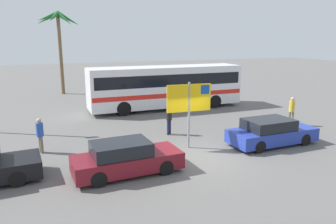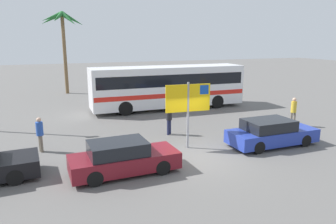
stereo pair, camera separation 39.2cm
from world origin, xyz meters
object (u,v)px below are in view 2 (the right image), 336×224
Objects in this scene: car_blue at (271,133)px; pedestrian_by_bus at (169,117)px; ferry_sign at (189,101)px; pedestrian_near_sign at (294,109)px; bus_front_coach at (168,85)px; car_maroon at (123,158)px; pedestrian_crossing_lot at (40,132)px.

pedestrian_by_bus is at bearing 138.26° from car_blue.
ferry_sign is at bearing 163.25° from car_blue.
pedestrian_by_bus is (-0.12, 2.38, -1.31)m from ferry_sign.
pedestrian_by_bus is 0.98× the size of pedestrian_near_sign.
pedestrian_by_bus is at bearing -47.38° from pedestrian_near_sign.
pedestrian_near_sign reaches higher than pedestrian_by_bus.
ferry_sign reaches higher than pedestrian_by_bus.
ferry_sign is 1.87× the size of pedestrian_by_bus.
car_blue is at bearing -4.89° from pedestrian_near_sign.
car_maroon is at bearing -118.63° from bus_front_coach.
car_blue is 11.07m from pedestrian_crossing_lot.
car_maroon is at bearing -149.09° from ferry_sign.
car_maroon is 11.63m from pedestrian_near_sign.
car_blue is 2.57× the size of pedestrian_near_sign.
pedestrian_crossing_lot is at bearing 163.14° from car_blue.
bus_front_coach is 3.58× the size of ferry_sign.
ferry_sign is at bearing -34.81° from pedestrian_crossing_lot.
ferry_sign is 1.94× the size of pedestrian_crossing_lot.
bus_front_coach is 9.08m from pedestrian_near_sign.
car_maroon is 2.50× the size of pedestrian_by_bus.
pedestrian_near_sign is at bearing 33.90° from car_blue.
pedestrian_by_bus reaches higher than car_blue.
pedestrian_by_bus reaches higher than car_maroon.
bus_front_coach is 2.55× the size of car_blue.
car_maroon is 2.45× the size of pedestrian_near_sign.
car_maroon is 2.60× the size of pedestrian_crossing_lot.
bus_front_coach is 2.67× the size of car_maroon.
car_blue is 5.37m from pedestrian_by_bus.
ferry_sign is 4.45m from car_blue.
pedestrian_near_sign reaches higher than car_maroon.
pedestrian_by_bus is (-4.09, 3.46, 0.38)m from car_blue.
pedestrian_near_sign is at bearing 13.83° from car_maroon.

